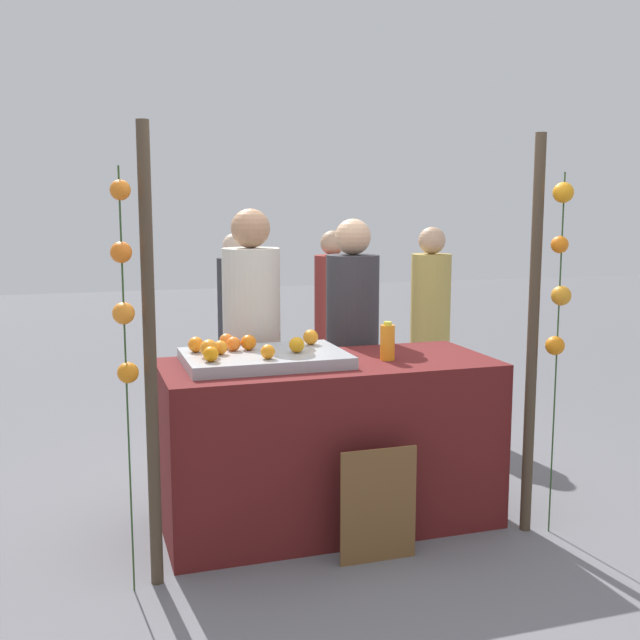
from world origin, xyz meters
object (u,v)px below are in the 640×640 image
at_px(orange_0, 311,337).
at_px(juice_bottle, 387,342).
at_px(orange_1, 297,345).
at_px(chalkboard_sign, 378,506).
at_px(vendor_right, 352,360).
at_px(stall_counter, 328,442).
at_px(vendor_left, 252,362).

relative_size(orange_0, juice_bottle, 0.40).
relative_size(orange_0, orange_1, 1.02).
distance_m(chalkboard_sign, vendor_right, 1.26).
distance_m(juice_bottle, vendor_right, 0.71).
distance_m(stall_counter, orange_0, 0.58).
height_order(orange_1, vendor_left, vendor_left).
xyz_separation_m(stall_counter, chalkboard_sign, (0.08, -0.52, -0.17)).
xyz_separation_m(orange_0, vendor_left, (-0.24, 0.40, -0.20)).
bearing_deg(orange_0, chalkboard_sign, -80.42).
xyz_separation_m(orange_1, vendor_right, (0.53, 0.63, -0.23)).
bearing_deg(stall_counter, orange_0, 102.38).
distance_m(stall_counter, vendor_left, 0.74).
bearing_deg(orange_1, juice_bottle, -5.15).
xyz_separation_m(orange_1, vendor_left, (-0.10, 0.60, -0.20)).
height_order(chalkboard_sign, vendor_right, vendor_right).
bearing_deg(juice_bottle, stall_counter, 170.11).
distance_m(stall_counter, orange_1, 0.57).
relative_size(vendor_left, vendor_right, 1.04).
xyz_separation_m(juice_bottle, vendor_right, (0.05, 0.67, -0.23)).
bearing_deg(chalkboard_sign, orange_1, 116.69).
distance_m(orange_0, vendor_right, 0.63).
bearing_deg(chalkboard_sign, orange_0, 99.58).
height_order(orange_0, orange_1, orange_0).
bearing_deg(chalkboard_sign, stall_counter, 98.55).
xyz_separation_m(orange_0, orange_1, (-0.14, -0.20, -0.00)).
xyz_separation_m(vendor_left, vendor_right, (0.64, 0.02, -0.03)).
distance_m(orange_1, vendor_right, 0.85).
bearing_deg(stall_counter, juice_bottle, -9.89).
height_order(orange_0, vendor_right, vendor_right).
bearing_deg(orange_0, stall_counter, -77.62).
distance_m(stall_counter, vendor_right, 0.78).
bearing_deg(vendor_left, juice_bottle, -47.55).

